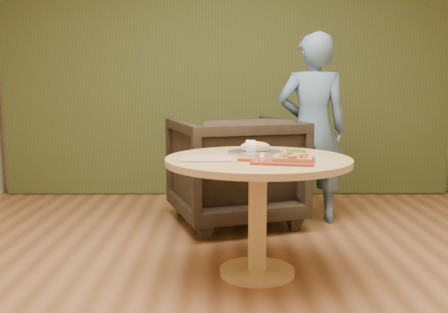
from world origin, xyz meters
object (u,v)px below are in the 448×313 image
at_px(pedestal_table, 258,180).
at_px(pizza_paddle, 282,161).
at_px(bread_roll, 254,147).
at_px(armchair, 234,165).
at_px(serving_tray, 255,152).
at_px(cutlery_roll, 262,157).
at_px(flatbread_pizza, 293,158).
at_px(person_standing, 312,129).

relative_size(pedestal_table, pizza_paddle, 2.44).
distance_m(pedestal_table, bread_roll, 0.26).
bearing_deg(armchair, bread_roll, 77.78).
bearing_deg(serving_tray, armchair, 96.42).
height_order(cutlery_roll, armchair, armchair).
bearing_deg(pizza_paddle, flatbread_pizza, 9.76).
height_order(cutlery_roll, person_standing, person_standing).
xyz_separation_m(pizza_paddle, bread_roll, (-0.14, 0.37, 0.04)).
xyz_separation_m(pizza_paddle, serving_tray, (-0.13, 0.37, -0.00)).
height_order(flatbread_pizza, armchair, armchair).
bearing_deg(person_standing, serving_tray, 66.69).
relative_size(pizza_paddle, flatbread_pizza, 1.79).
xyz_separation_m(cutlery_roll, person_standing, (0.55, 1.44, 0.04)).
bearing_deg(cutlery_roll, bread_roll, 97.90).
height_order(serving_tray, person_standing, person_standing).
distance_m(pedestal_table, pizza_paddle, 0.27).
xyz_separation_m(cutlery_roll, bread_roll, (-0.03, 0.37, 0.01)).
relative_size(bread_roll, armchair, 0.19).
bearing_deg(cutlery_roll, flatbread_pizza, 3.93).
relative_size(pedestal_table, bread_roll, 5.94).
xyz_separation_m(serving_tray, person_standing, (0.56, 1.07, 0.06)).
xyz_separation_m(pedestal_table, person_standing, (0.56, 1.25, 0.21)).
height_order(flatbread_pizza, bread_roll, bread_roll).
bearing_deg(serving_tray, cutlery_roll, -87.47).
distance_m(pedestal_table, armchair, 1.21).
bearing_deg(flatbread_pizza, serving_tray, 117.78).
distance_m(flatbread_pizza, bread_roll, 0.43).
height_order(armchair, person_standing, person_standing).
xyz_separation_m(bread_roll, armchair, (-0.11, 1.03, -0.28)).
bearing_deg(bread_roll, pedestal_table, -85.04).
height_order(flatbread_pizza, cutlery_roll, flatbread_pizza).
distance_m(bread_roll, armchair, 1.07).
bearing_deg(pedestal_table, serving_tray, 92.10).
bearing_deg(bread_roll, person_standing, 61.88).
relative_size(serving_tray, armchair, 0.35).
bearing_deg(pizza_paddle, serving_tray, 122.11).
distance_m(pedestal_table, person_standing, 1.38).
bearing_deg(flatbread_pizza, cutlery_roll, 179.92).
bearing_deg(person_standing, cutlery_roll, 73.70).
relative_size(flatbread_pizza, serving_tray, 0.74).
bearing_deg(cutlery_roll, armchair, 99.39).
bearing_deg(person_standing, armchair, 8.07).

